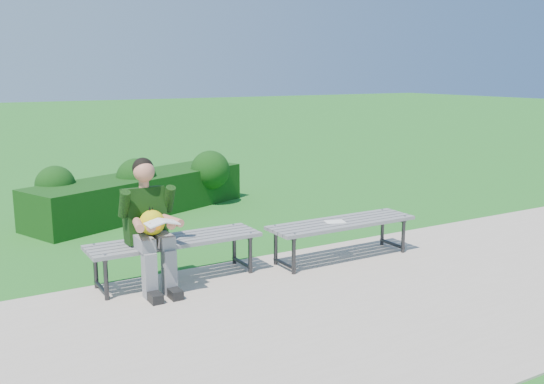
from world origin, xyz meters
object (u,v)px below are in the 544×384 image
Objects in this scene: bench_left at (175,244)px; hedge at (142,190)px; bench_right at (342,226)px; seated_boy at (149,221)px; paper_sheet at (335,222)px.

hedge is at bearing 77.32° from bench_left.
bench_right is at bearing -7.84° from bench_left.
seated_boy reaches higher than hedge.
bench_left is 1.87m from paper_sheet.
bench_left is 1.00× the size of bench_right.
bench_right is (1.23, -3.47, 0.05)m from hedge.
bench_left is at bearing 171.74° from paper_sheet.
bench_left is 7.04× the size of paper_sheet.
bench_left is at bearing 172.16° from bench_right.
hedge is at bearing 72.81° from seated_boy.
hedge is 3.65m from paper_sheet.
bench_left reaches higher than paper_sheet.
seated_boy is 5.14× the size of paper_sheet.
hedge is 3.68m from bench_right.
bench_right is 7.04× the size of paper_sheet.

